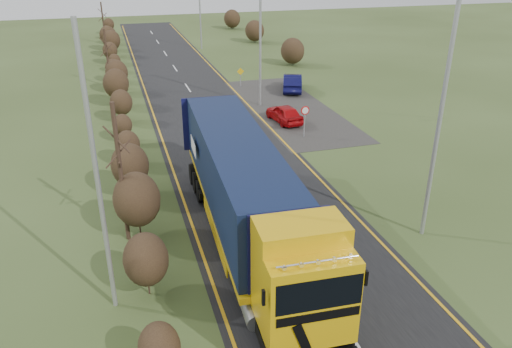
{
  "coord_description": "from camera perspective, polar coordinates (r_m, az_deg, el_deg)",
  "views": [
    {
      "loc": [
        -6.43,
        -15.04,
        11.43
      ],
      "look_at": [
        -0.85,
        3.89,
        2.37
      ],
      "focal_mm": 35.0,
      "sensor_mm": 36.0,
      "label": 1
    }
  ],
  "objects": [
    {
      "name": "ground",
      "position": [
        19.95,
        5.59,
        -10.42
      ],
      "size": [
        160.0,
        160.0,
        0.0
      ],
      "primitive_type": "plane",
      "color": "#34431C",
      "rests_on": "ground"
    },
    {
      "name": "car_blue_sedan",
      "position": [
        43.62,
        4.17,
        10.4
      ],
      "size": [
        2.94,
        4.68,
        1.46
      ],
      "primitive_type": "imported",
      "rotation": [
        0.0,
        0.0,
        2.8
      ],
      "color": "#090933",
      "rests_on": "ground"
    },
    {
      "name": "speed_sign",
      "position": [
        32.51,
        5.6,
        6.63
      ],
      "size": [
        0.57,
        0.1,
        2.08
      ],
      "color": "#97999D",
      "rests_on": "ground"
    },
    {
      "name": "streetlight_far",
      "position": [
        62.02,
        -6.6,
        19.03
      ],
      "size": [
        2.1,
        0.2,
        9.94
      ],
      "color": "#97999D",
      "rests_on": "ground"
    },
    {
      "name": "hedgerow",
      "position": [
        24.95,
        -14.1,
        0.72
      ],
      "size": [
        2.24,
        102.04,
        6.05
      ],
      "color": "black",
      "rests_on": "ground"
    },
    {
      "name": "road",
      "position": [
        28.26,
        -1.87,
        0.82
      ],
      "size": [
        8.0,
        120.0,
        0.02
      ],
      "primitive_type": "cube",
      "color": "black",
      "rests_on": "ground"
    },
    {
      "name": "streetlight_near",
      "position": [
        20.78,
        20.12,
        6.97
      ],
      "size": [
        2.15,
        0.2,
        10.17
      ],
      "color": "#97999D",
      "rests_on": "ground"
    },
    {
      "name": "lane_markings",
      "position": [
        27.98,
        -1.71,
        0.61
      ],
      "size": [
        7.52,
        116.0,
        0.01
      ],
      "color": "gold",
      "rests_on": "road"
    },
    {
      "name": "car_red_hatchback",
      "position": [
        35.52,
        3.25,
        6.91
      ],
      "size": [
        1.94,
        3.83,
        1.25
      ],
      "primitive_type": "imported",
      "rotation": [
        0.0,
        0.0,
        3.27
      ],
      "color": "#AC080C",
      "rests_on": "ground"
    },
    {
      "name": "warning_board",
      "position": [
        44.86,
        -1.79,
        11.19
      ],
      "size": [
        0.64,
        0.11,
        1.67
      ],
      "color": "#97999D",
      "rests_on": "ground"
    },
    {
      "name": "layby",
      "position": [
        39.05,
        3.68,
        7.61
      ],
      "size": [
        6.0,
        18.0,
        0.02
      ],
      "primitive_type": "cube",
      "color": "#2F2D2A",
      "rests_on": "ground"
    },
    {
      "name": "left_pole",
      "position": [
        16.17,
        -17.69,
        -0.58
      ],
      "size": [
        0.16,
        0.16,
        9.71
      ],
      "primitive_type": "cylinder",
      "color": "#97999D",
      "rests_on": "ground"
    },
    {
      "name": "streetlight_mid",
      "position": [
        38.3,
        0.29,
        15.82
      ],
      "size": [
        2.12,
        0.2,
        10.0
      ],
      "color": "#97999D",
      "rests_on": "ground"
    },
    {
      "name": "lorry",
      "position": [
        20.0,
        -1.26,
        -1.92
      ],
      "size": [
        3.21,
        15.8,
        4.37
      ],
      "rotation": [
        0.0,
        0.0,
        -0.05
      ],
      "color": "black",
      "rests_on": "ground"
    }
  ]
}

